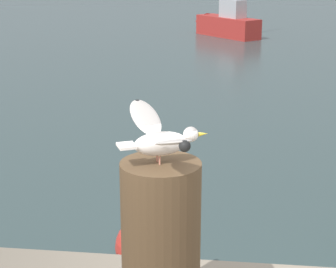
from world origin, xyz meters
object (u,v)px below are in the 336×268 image
object	(u,v)px
mooring_post	(161,245)
boat_red	(224,23)
seagull	(161,137)
channel_buoy	(145,257)

from	to	relation	value
mooring_post	boat_red	xyz separation A→B (m)	(-0.42, 21.24, -1.49)
mooring_post	seagull	size ratio (longest dim) A/B	1.16
seagull	mooring_post	bearing A→B (deg)	-154.85
mooring_post	seagull	world-z (taller)	seagull
mooring_post	boat_red	size ratio (longest dim) A/B	0.18
seagull	boat_red	size ratio (longest dim) A/B	0.15
seagull	channel_buoy	distance (m)	3.33
seagull	channel_buoy	size ratio (longest dim) A/B	0.49
boat_red	channel_buoy	world-z (taller)	boat_red
seagull	boat_red	world-z (taller)	boat_red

